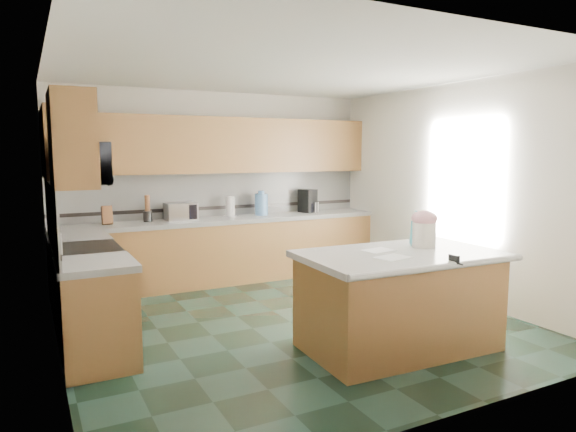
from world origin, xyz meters
TOP-DOWN VIEW (x-y plane):
  - floor at (0.00, 0.00)m, footprint 4.60×4.60m
  - ceiling at (0.00, 0.00)m, footprint 4.60×4.60m
  - wall_back at (0.00, 2.32)m, footprint 4.60×0.04m
  - wall_front at (0.00, -2.32)m, footprint 4.60×0.04m
  - wall_left at (-2.32, 0.00)m, footprint 0.04×4.60m
  - wall_right at (2.32, 0.00)m, footprint 0.04×4.60m
  - back_base_cab at (0.00, 2.00)m, footprint 4.60×0.60m
  - back_countertop at (0.00, 2.00)m, footprint 4.60×0.64m
  - back_upper_cab at (0.00, 2.13)m, footprint 4.60×0.33m
  - back_backsplash at (0.00, 2.29)m, footprint 4.60×0.02m
  - back_accent_band at (0.00, 2.28)m, footprint 4.60×0.01m
  - left_base_cab_rear at (-2.00, 1.29)m, footprint 0.60×0.82m
  - left_counter_rear at (-2.00, 1.29)m, footprint 0.64×0.82m
  - left_base_cab_front at (-2.00, -0.24)m, footprint 0.60×0.72m
  - left_counter_front at (-2.00, -0.24)m, footprint 0.64×0.72m
  - left_backsplash at (-2.29, 0.55)m, footprint 0.02×2.30m
  - left_accent_band at (-2.28, 0.55)m, footprint 0.01×2.30m
  - left_upper_cab_rear at (-2.13, 1.42)m, footprint 0.33×1.09m
  - left_upper_cab_front at (-2.13, -0.24)m, footprint 0.33×0.72m
  - range_body at (-2.00, 0.50)m, footprint 0.60×0.76m
  - range_oven_door at (-1.71, 0.50)m, footprint 0.02×0.68m
  - range_cooktop at (-2.00, 0.50)m, footprint 0.62×0.78m
  - range_handle at (-1.68, 0.50)m, footprint 0.02×0.66m
  - range_backguard at (-2.26, 0.50)m, footprint 0.06×0.76m
  - microwave at (-2.00, 0.50)m, footprint 0.50×0.73m
  - island_base at (0.56, -1.12)m, footprint 1.76×1.04m
  - island_top at (0.56, -1.12)m, footprint 1.86×1.15m
  - island_bullnose at (0.56, -1.66)m, footprint 1.83×0.12m
  - treat_jar at (0.95, -1.01)m, footprint 0.31×0.31m
  - treat_jar_lid at (0.95, -1.01)m, footprint 0.25×0.25m
  - treat_jar_knob at (0.95, -1.01)m, footprint 0.08×0.03m
  - treat_jar_knob_end_l at (0.91, -1.01)m, footprint 0.04×0.04m
  - treat_jar_knob_end_r at (0.99, -1.01)m, footprint 0.04×0.04m
  - soap_bottle_island at (0.90, -0.95)m, footprint 0.14×0.14m
  - paper_sheet_a at (0.35, -1.28)m, footprint 0.33×0.28m
  - paper_sheet_b at (0.44, -0.95)m, footprint 0.31×0.25m
  - clamp_body at (0.71, -1.64)m, footprint 0.03×0.10m
  - clamp_handle at (0.71, -1.70)m, footprint 0.02×0.07m
  - knife_block at (-1.58, 2.05)m, footprint 0.13×0.18m
  - utensil_crock at (-1.06, 2.08)m, footprint 0.12×0.12m
  - utensil_bundle at (-1.06, 2.08)m, footprint 0.07×0.07m
  - toaster_oven at (-0.62, 2.05)m, footprint 0.41×0.29m
  - toaster_oven_door at (-0.62, 1.92)m, footprint 0.37×0.01m
  - paper_towel at (0.11, 2.10)m, footprint 0.13×0.13m
  - paper_towel_base at (0.11, 2.10)m, footprint 0.19×0.19m
  - water_jug at (0.59, 2.06)m, footprint 0.19×0.19m
  - water_jug_neck at (0.59, 2.06)m, footprint 0.09×0.09m
  - coffee_maker at (1.38, 2.08)m, footprint 0.27×0.28m
  - coffee_carafe at (1.38, 2.03)m, footprint 0.15×0.15m
  - soap_bottle_back at (1.48, 2.05)m, footprint 0.14×0.14m
  - soap_back_cap at (1.48, 2.05)m, footprint 0.02×0.02m
  - window_light_proxy at (2.29, -0.20)m, footprint 0.02×1.40m

SIDE VIEW (x-z plane):
  - floor at x=0.00m, z-range 0.00..0.00m
  - range_oven_door at x=-1.71m, z-range 0.12..0.68m
  - back_base_cab at x=0.00m, z-range 0.00..0.86m
  - left_base_cab_rear at x=-2.00m, z-range 0.00..0.86m
  - left_base_cab_front at x=-2.00m, z-range 0.00..0.86m
  - island_base at x=0.56m, z-range 0.00..0.86m
  - range_body at x=-2.00m, z-range 0.00..0.88m
  - range_handle at x=-1.68m, z-range 0.77..0.79m
  - back_countertop at x=0.00m, z-range 0.86..0.92m
  - left_counter_rear at x=-2.00m, z-range 0.86..0.92m
  - left_counter_front at x=-2.00m, z-range 0.86..0.92m
  - island_top at x=0.56m, z-range 0.86..0.92m
  - island_bullnose at x=0.56m, z-range 0.86..0.92m
  - range_cooktop at x=-2.00m, z-range 0.88..0.92m
  - clamp_handle at x=0.71m, z-range 0.90..0.92m
  - paper_sheet_a at x=0.35m, z-range 0.92..0.92m
  - paper_sheet_b at x=0.44m, z-range 0.92..0.92m
  - paper_towel_base at x=0.11m, z-range 0.92..0.93m
  - clamp_body at x=0.71m, z-range 0.88..0.98m
  - utensil_crock at x=-1.06m, z-range 0.92..1.06m
  - coffee_carafe at x=1.38m, z-range 0.92..1.07m
  - range_backguard at x=-2.26m, z-range 0.93..1.11m
  - soap_bottle_back at x=1.48m, z-range 0.92..1.15m
  - knife_block at x=-1.58m, z-range 0.91..1.17m
  - toaster_oven at x=-0.62m, z-range 0.92..1.16m
  - toaster_oven_door at x=-0.62m, z-range 0.94..1.14m
  - back_accent_band at x=0.00m, z-range 1.02..1.06m
  - left_accent_band at x=-2.28m, z-range 1.02..1.06m
  - treat_jar at x=0.95m, z-range 0.92..1.16m
  - paper_towel at x=0.11m, z-range 0.92..1.21m
  - water_jug at x=0.59m, z-range 0.92..1.24m
  - soap_bottle_island at x=0.90m, z-range 0.92..1.27m
  - coffee_maker at x=1.38m, z-range 0.92..1.27m
  - soap_back_cap at x=1.48m, z-range 1.15..1.18m
  - utensil_bundle at x=-1.06m, z-range 1.06..1.28m
  - treat_jar_lid at x=0.95m, z-range 1.12..1.28m
  - back_backsplash at x=0.00m, z-range 0.92..1.55m
  - left_backsplash at x=-2.29m, z-range 0.92..1.55m
  - treat_jar_knob at x=0.95m, z-range 1.24..1.27m
  - treat_jar_knob_end_l at x=0.91m, z-range 1.23..1.28m
  - treat_jar_knob_end_r at x=0.99m, z-range 1.23..1.28m
  - water_jug_neck at x=0.59m, z-range 1.24..1.28m
  - wall_back at x=0.00m, z-range 0.00..2.70m
  - wall_front at x=0.00m, z-range 0.00..2.70m
  - wall_left at x=-2.32m, z-range 0.00..2.70m
  - wall_right at x=2.32m, z-range 0.00..2.70m
  - window_light_proxy at x=2.29m, z-range 0.95..2.05m
  - microwave at x=-2.00m, z-range 1.53..1.94m
  - back_upper_cab at x=0.00m, z-range 1.55..2.33m
  - left_upper_cab_rear at x=-2.13m, z-range 1.55..2.33m
  - left_upper_cab_front at x=-2.13m, z-range 1.55..2.33m
  - ceiling at x=0.00m, z-range 2.70..2.70m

